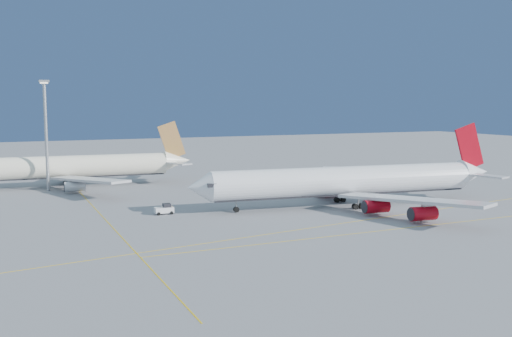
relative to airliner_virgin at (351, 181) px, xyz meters
name	(u,v)px	position (x,y,z in m)	size (l,w,h in m)	color
ground	(334,216)	(-9.06, -8.13, -5.09)	(500.00, 500.00, 0.00)	slate
taxiway_lines	(249,216)	(-23.78, -1.79, -5.08)	(118.86, 140.00, 0.02)	gold
airliner_virgin	(351,181)	(0.00, 0.00, 0.00)	(68.48, 61.15, 16.89)	white
airliner_etihad	(70,167)	(-49.93, 52.50, -0.10)	(62.93, 58.01, 16.42)	#EFE7CC
pushback_tug	(165,209)	(-37.77, 6.80, -4.16)	(3.62, 2.28, 2.00)	white
light_mast	(46,126)	(-55.69, 47.30, 10.62)	(2.30, 2.30, 26.62)	gray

